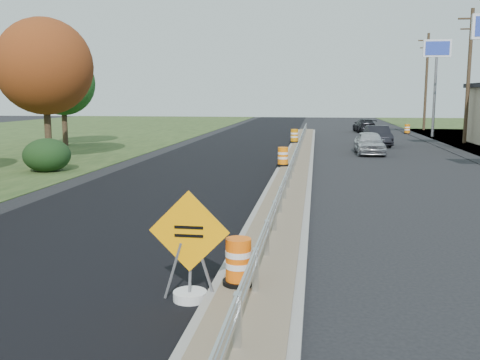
# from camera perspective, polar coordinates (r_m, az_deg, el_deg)

# --- Properties ---
(ground) EXTENTS (140.00, 140.00, 0.00)m
(ground) POSITION_cam_1_polar(r_m,az_deg,el_deg) (16.69, 4.77, -2.74)
(ground) COLOR black
(ground) RESTS_ON ground
(milled_overlay) EXTENTS (7.20, 120.00, 0.01)m
(milled_overlay) POSITION_cam_1_polar(r_m,az_deg,el_deg) (27.06, -3.29, 1.79)
(milled_overlay) COLOR black
(milled_overlay) RESTS_ON ground
(median) EXTENTS (1.60, 55.00, 0.23)m
(median) POSITION_cam_1_polar(r_m,az_deg,el_deg) (24.56, 5.89, 1.27)
(median) COLOR gray
(median) RESTS_ON ground
(guardrail) EXTENTS (0.10, 46.15, 0.72)m
(guardrail) POSITION_cam_1_polar(r_m,az_deg,el_deg) (25.47, 6.00, 2.94)
(guardrail) COLOR silver
(guardrail) RESTS_ON median
(pylon_sign_north) EXTENTS (2.20, 0.30, 7.90)m
(pylon_sign_north) POSITION_cam_1_polar(r_m,az_deg,el_deg) (47.40, 20.24, 12.17)
(pylon_sign_north) COLOR slate
(pylon_sign_north) RESTS_ON ground
(utility_pole_nmid) EXTENTS (1.90, 0.26, 9.40)m
(utility_pole_nmid) POSITION_cam_1_polar(r_m,az_deg,el_deg) (41.71, 23.21, 10.39)
(utility_pole_nmid) COLOR #473523
(utility_pole_nmid) RESTS_ON ground
(utility_pole_north) EXTENTS (1.90, 0.26, 9.40)m
(utility_pole_north) POSITION_cam_1_polar(r_m,az_deg,el_deg) (56.34, 19.25, 10.05)
(utility_pole_north) COLOR #473523
(utility_pole_north) RESTS_ON ground
(hedge_north) EXTENTS (2.09, 2.09, 1.52)m
(hedge_north) POSITION_cam_1_polar(r_m,az_deg,el_deg) (25.44, -19.90, 2.52)
(hedge_north) COLOR black
(hedge_north) RESTS_ON ground
(tree_near_red) EXTENTS (4.95, 4.95, 7.35)m
(tree_near_red) POSITION_cam_1_polar(r_m,az_deg,el_deg) (29.82, -20.14, 11.28)
(tree_near_red) COLOR #473523
(tree_near_red) RESTS_ON ground
(tree_near_back) EXTENTS (4.29, 4.29, 6.37)m
(tree_near_back) POSITION_cam_1_polar(r_m,az_deg,el_deg) (38.28, -18.39, 9.76)
(tree_near_back) COLOR #473523
(tree_near_back) RESTS_ON ground
(caution_sign) EXTENTS (1.35, 0.56, 1.87)m
(caution_sign) POSITION_cam_1_polar(r_m,az_deg,el_deg) (9.00, -5.39, -9.88)
(caution_sign) COLOR white
(caution_sign) RESTS_ON ground
(barrel_median_near) EXTENTS (0.54, 0.54, 0.79)m
(barrel_median_near) POSITION_cam_1_polar(r_m,az_deg,el_deg) (9.08, -0.17, -8.78)
(barrel_median_near) COLOR black
(barrel_median_near) RESTS_ON median
(barrel_median_mid) EXTENTS (0.58, 0.58, 0.85)m
(barrel_median_mid) POSITION_cam_1_polar(r_m,az_deg,el_deg) (24.38, 4.60, 2.48)
(barrel_median_mid) COLOR black
(barrel_median_mid) RESTS_ON median
(barrel_median_far) EXTENTS (0.62, 0.62, 0.91)m
(barrel_median_far) POSITION_cam_1_polar(r_m,az_deg,el_deg) (36.75, 5.82, 4.68)
(barrel_median_far) COLOR black
(barrel_median_far) RESTS_ON median
(barrel_shoulder_far) EXTENTS (0.58, 0.58, 0.86)m
(barrel_shoulder_far) POSITION_cam_1_polar(r_m,az_deg,el_deg) (50.64, 17.41, 5.19)
(barrel_shoulder_far) COLOR black
(barrel_shoulder_far) RESTS_ON ground
(car_silver) EXTENTS (1.69, 3.99, 1.35)m
(car_silver) POSITION_cam_1_polar(r_m,az_deg,el_deg) (32.20, 13.64, 3.89)
(car_silver) COLOR silver
(car_silver) RESTS_ON ground
(car_dark_mid) EXTENTS (1.65, 4.18, 1.35)m
(car_dark_mid) POSITION_cam_1_polar(r_m,az_deg,el_deg) (37.79, 14.48, 4.58)
(car_dark_mid) COLOR black
(car_dark_mid) RESTS_ON ground
(car_dark_far) EXTENTS (2.06, 4.41, 1.25)m
(car_dark_far) POSITION_cam_1_polar(r_m,az_deg,el_deg) (51.95, 13.14, 5.69)
(car_dark_far) COLOR black
(car_dark_far) RESTS_ON ground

